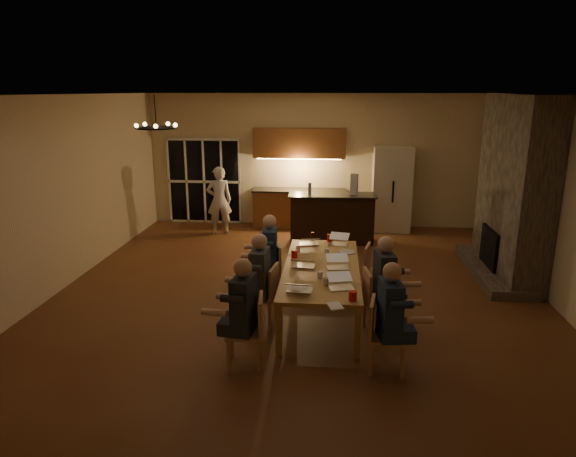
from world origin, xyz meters
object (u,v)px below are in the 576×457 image
at_px(dining_table, 321,290).
at_px(redcup_mid, 294,254).
at_px(person_right_mid, 384,285).
at_px(redcup_near, 353,296).
at_px(can_silver, 326,282).
at_px(mug_back, 298,248).
at_px(chair_right_far, 379,273).
at_px(laptop_c, 304,259).
at_px(laptop_f, 338,238).
at_px(mug_front, 320,275).
at_px(laptop_e, 309,238).
at_px(laptop_a, 300,282).
at_px(plate_near, 342,279).
at_px(bar_island, 332,218).
at_px(chandelier, 156,128).
at_px(chair_right_near, 388,336).
at_px(standing_person, 219,200).
at_px(chair_left_mid, 260,295).
at_px(person_left_mid, 260,281).
at_px(bar_blender, 354,184).
at_px(redcup_far, 330,238).
at_px(person_right_near, 390,319).
at_px(laptop_d, 338,261).
at_px(mug_mid, 327,252).
at_px(person_left_near, 244,314).
at_px(refrigerator, 391,189).
at_px(bar_bottle, 310,188).
at_px(chair_left_far, 265,271).
at_px(chair_right_mid, 381,302).
at_px(plate_far, 347,252).
at_px(can_cola, 313,236).

xyz_separation_m(dining_table, redcup_mid, (-0.43, 0.38, 0.44)).
relative_size(person_right_mid, redcup_near, 11.50).
height_order(person_right_mid, can_silver, person_right_mid).
height_order(mug_back, redcup_near, redcup_near).
height_order(chair_right_far, laptop_c, laptop_c).
distance_m(laptop_f, mug_front, 1.64).
height_order(laptop_e, laptop_f, same).
xyz_separation_m(laptop_a, plate_near, (0.55, 0.47, -0.10)).
relative_size(bar_island, redcup_near, 15.81).
xyz_separation_m(chandelier, can_silver, (2.45, -0.76, -1.94)).
bearing_deg(chair_right_near, standing_person, 37.68).
xyz_separation_m(chair_left_mid, person_right_mid, (1.72, -0.07, 0.24)).
distance_m(laptop_a, redcup_mid, 1.36).
relative_size(person_left_mid, chandelier, 2.36).
bearing_deg(chair_left_mid, bar_blender, 169.36).
height_order(redcup_mid, redcup_far, same).
bearing_deg(person_right_near, laptop_d, 13.42).
bearing_deg(mug_front, mug_mid, 85.96).
relative_size(redcup_mid, redcup_far, 1.00).
height_order(bar_island, redcup_near, bar_island).
relative_size(chair_right_far, person_right_mid, 0.64).
bearing_deg(person_left_near, chair_left_mid, -173.69).
relative_size(bar_island, standing_person, 1.20).
height_order(refrigerator, bar_bottle, refrigerator).
height_order(chair_left_far, chair_right_far, same).
bearing_deg(redcup_far, chair_right_near, -75.61).
bearing_deg(chair_right_near, laptop_e, 30.18).
relative_size(chair_right_mid, laptop_f, 2.78).
distance_m(refrigerator, standing_person, 4.07).
bearing_deg(chair_right_mid, chair_left_mid, 78.32).
xyz_separation_m(standing_person, plate_far, (2.89, -3.59, -0.03)).
distance_m(chair_left_mid, chair_right_far, 2.06).
xyz_separation_m(chair_left_mid, laptop_d, (1.09, 0.39, 0.42)).
bearing_deg(chair_right_far, laptop_a, 155.78).
xyz_separation_m(chair_right_near, chair_right_mid, (-0.00, 1.03, 0.00)).
relative_size(chair_right_mid, laptop_d, 2.78).
distance_m(refrigerator, person_right_near, 6.61).
distance_m(person_right_near, person_right_mid, 1.09).
height_order(laptop_e, redcup_near, laptop_e).
relative_size(standing_person, bar_bottle, 6.59).
bearing_deg(chair_left_far, plate_near, 30.82).
relative_size(chair_left_far, person_right_near, 0.64).
relative_size(laptop_a, laptop_c, 1.00).
distance_m(plate_near, plate_far, 1.22).
xyz_separation_m(chair_left_far, plate_far, (1.31, 0.15, 0.31)).
height_order(person_left_near, mug_back, person_left_near).
bearing_deg(bar_bottle, plate_far, -76.33).
xyz_separation_m(chair_left_far, can_cola, (0.72, 0.88, 0.37)).
bearing_deg(chair_left_mid, refrigerator, 164.43).
distance_m(bar_island, mug_back, 3.14).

